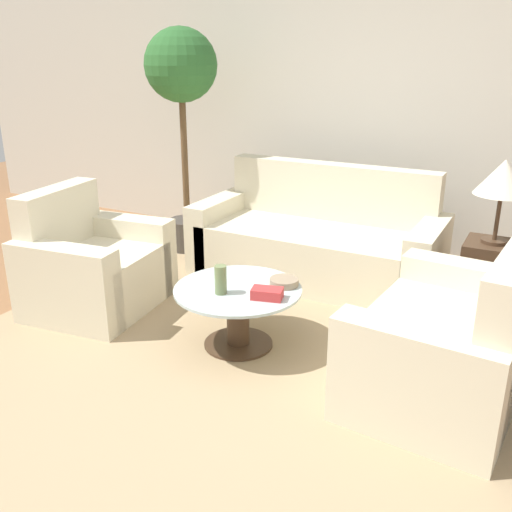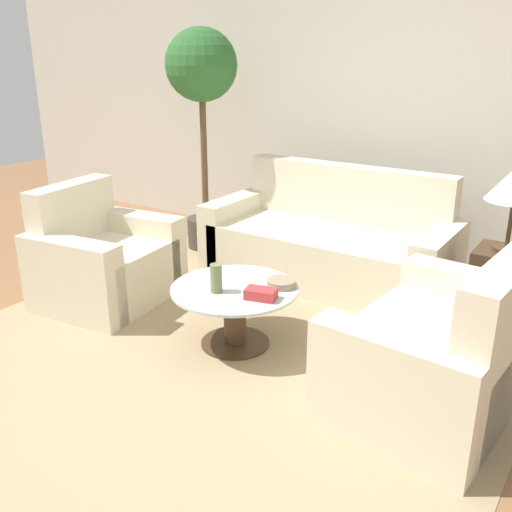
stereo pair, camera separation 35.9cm
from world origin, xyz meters
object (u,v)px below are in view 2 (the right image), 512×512
sofa_main (331,245)px  book_stack (261,294)px  armchair (102,263)px  potted_plant (202,89)px  bowl (281,283)px  loveseat (448,356)px  vase (216,278)px  coffee_table (235,308)px

sofa_main → book_stack: sofa_main is taller
armchair → potted_plant: (-0.11, 1.43, 1.22)m
bowl → potted_plant: bearing=141.9°
sofa_main → armchair: 1.88m
loveseat → vase: (-1.40, -0.20, 0.21)m
book_stack → vase: bearing=178.5°
armchair → coffee_table: armchair is taller
sofa_main → bowl: (0.25, -1.22, 0.14)m
armchair → vase: size_ratio=5.73×
potted_plant → book_stack: size_ratio=9.70×
loveseat → bowl: loveseat is taller
loveseat → coffee_table: (-1.35, -0.08, -0.03)m
sofa_main → loveseat: size_ratio=1.55×
coffee_table → book_stack: book_stack is taller
sofa_main → coffee_table: 1.41m
vase → bowl: 0.43m
loveseat → coffee_table: bearing=-81.7°
armchair → bowl: armchair is taller
armchair → coffee_table: (1.30, -0.04, -0.03)m
potted_plant → book_stack: potted_plant is taller
coffee_table → book_stack: size_ratio=3.91×
loveseat → book_stack: (-1.11, -0.14, 0.15)m
vase → book_stack: (0.29, 0.07, -0.06)m
loveseat → potted_plant: potted_plant is taller
armchair → vase: 1.27m
sofa_main → book_stack: bearing=-80.5°
loveseat → bowl: 1.12m
potted_plant → book_stack: 2.49m
coffee_table → bowl: bearing=37.0°
sofa_main → potted_plant: bearing=177.2°
bowl → book_stack: size_ratio=0.89×
armchair → vase: bearing=-104.2°
sofa_main → bowl: sofa_main is taller
sofa_main → vase: (-0.05, -1.53, 0.21)m
sofa_main → book_stack: 1.49m
armchair → coffee_table: size_ratio=1.28×
bowl → book_stack: book_stack is taller
vase → loveseat: bearing=8.3°
potted_plant → bowl: (1.65, -1.29, -1.08)m
potted_plant → book_stack: bearing=-42.9°
sofa_main → vase: sofa_main is taller
loveseat → book_stack: loveseat is taller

